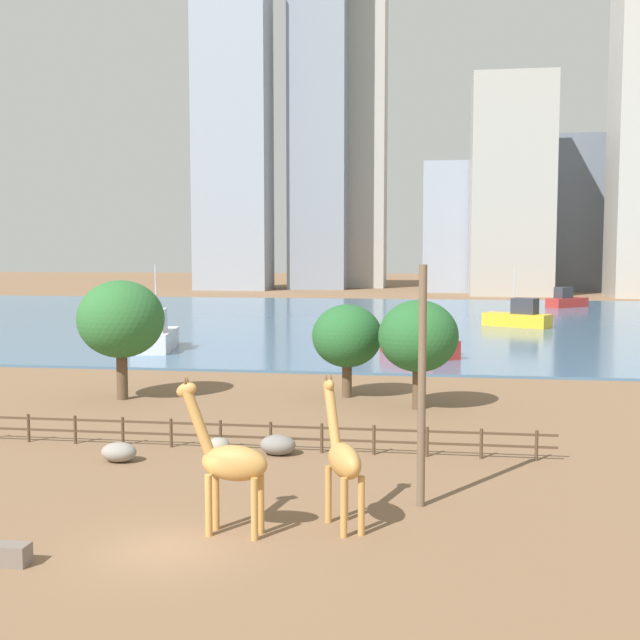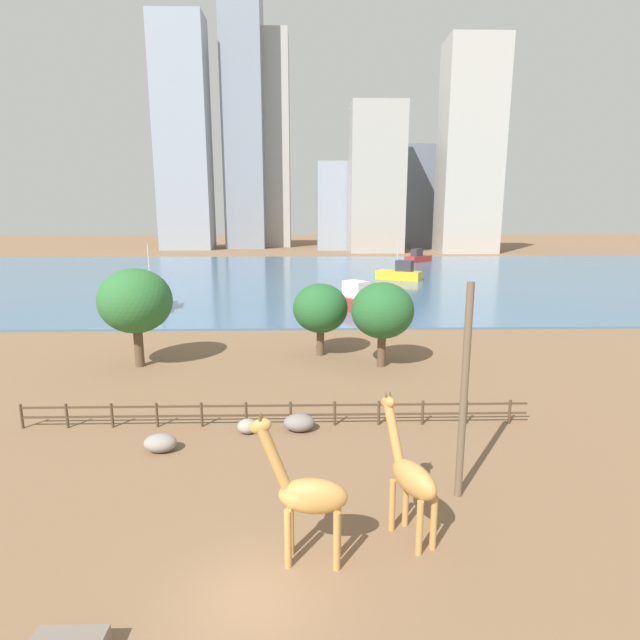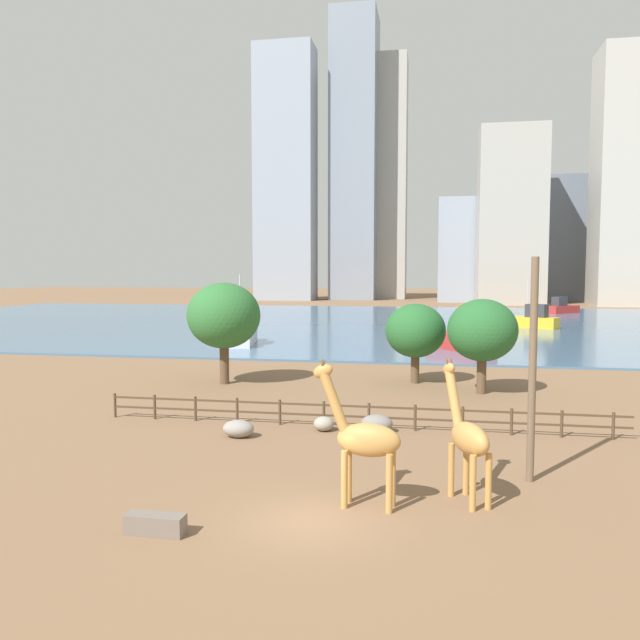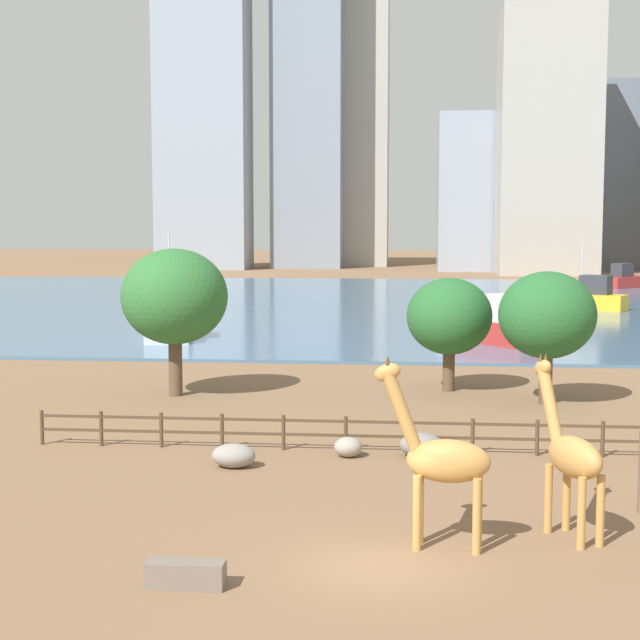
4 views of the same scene
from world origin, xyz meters
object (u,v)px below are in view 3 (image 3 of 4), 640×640
object	(u,v)px
tree_right_tall	(482,331)
boat_barge	(562,308)
giraffe_companion	(364,439)
boat_tug	(462,338)
tree_left_large	(415,331)
boat_sailboat	(531,320)
boulder_by_pole	(238,429)
feeding_trough	(155,524)
boulder_near_fence	(377,423)
giraffe_tall	(467,437)
utility_pole	(532,370)
boat_ferry	(240,333)
tree_center_broad	(224,316)
boulder_small	(324,424)

from	to	relation	value
tree_right_tall	boat_barge	bearing A→B (deg)	75.90
giraffe_companion	boat_tug	xyz separation A→B (m)	(4.97, 42.06, -0.97)
tree_left_large	boat_sailboat	world-z (taller)	boat_sailboat
giraffe_companion	boulder_by_pole	world-z (taller)	giraffe_companion
feeding_trough	tree_left_large	bearing A→B (deg)	75.81
boulder_near_fence	tree_left_large	size ratio (longest dim) A/B	0.28
boat_tug	giraffe_tall	bearing A→B (deg)	140.81
utility_pole	boat_ferry	xyz separation A→B (m)	(-23.77, 39.02, -2.76)
giraffe_tall	boulder_by_pole	bearing A→B (deg)	30.59
boulder_near_fence	tree_center_broad	bearing A→B (deg)	135.82
boulder_by_pole	boulder_small	distance (m)	4.23
tree_right_tall	boat_tug	xyz separation A→B (m)	(-0.34, 21.33, -2.75)
tree_left_large	boat_ferry	size ratio (longest dim) A/B	0.65
tree_left_large	boulder_small	bearing A→B (deg)	-105.72
boat_barge	boulder_small	bearing A→B (deg)	-150.04
feeding_trough	boat_tug	xyz separation A→B (m)	(10.84, 45.36, 1.03)
boulder_near_fence	tree_right_tall	distance (m)	12.90
utility_pole	tree_left_large	size ratio (longest dim) A/B	1.49
giraffe_companion	boat_ferry	xyz separation A→B (m)	(-17.93, 42.66, -0.87)
boulder_small	boat_barge	size ratio (longest dim) A/B	0.15
tree_center_broad	boulder_by_pole	bearing A→B (deg)	-68.38
utility_pole	tree_right_tall	bearing A→B (deg)	91.81
boat_ferry	boat_tug	bearing A→B (deg)	-102.25
tree_left_large	boat_tug	distance (m)	18.82
boulder_by_pole	boat_tug	distance (m)	36.37
feeding_trough	boat_barge	world-z (taller)	boat_barge
feeding_trough	boat_sailboat	world-z (taller)	boat_sailboat
giraffe_companion	tree_right_tall	distance (m)	21.47
boulder_small	tree_right_tall	distance (m)	14.42
boat_tug	tree_left_large	bearing A→B (deg)	130.66
boulder_small	tree_left_large	world-z (taller)	tree_left_large
boulder_near_fence	boat_tug	size ratio (longest dim) A/B	0.20
boat_sailboat	boulder_near_fence	bearing A→B (deg)	103.76
giraffe_tall	boulder_near_fence	world-z (taller)	giraffe_tall
giraffe_tall	boulder_small	size ratio (longest dim) A/B	4.73
giraffe_companion	boat_barge	xyz separation A→B (m)	(25.64, 101.67, -1.06)
boat_sailboat	boulder_by_pole	bearing A→B (deg)	98.82
utility_pole	boulder_small	distance (m)	11.34
feeding_trough	boat_sailboat	size ratio (longest dim) A/B	0.23
giraffe_companion	boulder_small	xyz separation A→B (m)	(-3.03, 9.57, -1.94)
tree_right_tall	tree_left_large	bearing A→B (deg)	144.38
feeding_trough	boat_barge	size ratio (longest dim) A/B	0.26
boat_sailboat	tree_left_large	bearing A→B (deg)	101.02
boulder_small	tree_left_large	xyz separation A→B (m)	(4.01, 14.26, 3.34)
utility_pole	tree_left_large	distance (m)	20.76
boat_ferry	boat_tug	xyz separation A→B (m)	(22.89, -0.60, -0.10)
utility_pole	tree_center_broad	xyz separation A→B (m)	(-18.01, 17.51, 0.58)
tree_center_broad	boat_tug	world-z (taller)	tree_center_broad
tree_right_tall	boat_barge	size ratio (longest dim) A/B	0.89
tree_left_large	tree_right_tall	size ratio (longest dim) A/B	0.92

